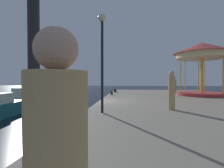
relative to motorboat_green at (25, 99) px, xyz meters
name	(u,v)px	position (x,y,z in m)	size (l,w,h in m)	color
ground_plane	(99,112)	(7.34, -2.59, -0.59)	(120.00, 120.00, 0.00)	black
quay_dock	(189,107)	(13.69, -2.59, -0.19)	(12.69, 29.80, 0.80)	gray
motorboat_green	(25,99)	(0.00, 0.00, 0.00)	(3.03, 4.79, 1.63)	#236638
motorboat_navy	(60,94)	(1.11, 5.32, 0.06)	(2.50, 4.62, 1.72)	#19214C
carousel	(202,56)	(16.69, 2.57, 4.07)	(5.37, 5.37, 5.18)	#B23333
lamp_post_mid_promenade	(102,46)	(8.25, -7.06, 3.28)	(0.36, 0.36, 4.52)	black
bollard_center	(115,90)	(7.75, 7.14, 0.41)	(0.24, 0.24, 0.40)	#2D2D33
bollard_south	(112,93)	(7.78, 2.60, 0.41)	(0.24, 0.24, 0.40)	#2D2D33
bollard_north	(116,91)	(7.95, 5.96, 0.41)	(0.24, 0.24, 0.40)	#2D2D33
person_near_carousel	(175,86)	(15.12, 6.23, 1.02)	(0.34, 0.34, 1.74)	#937A4C
person_by_the_water	(172,91)	(11.64, -5.94, 1.14)	(0.34, 0.34, 1.98)	tan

